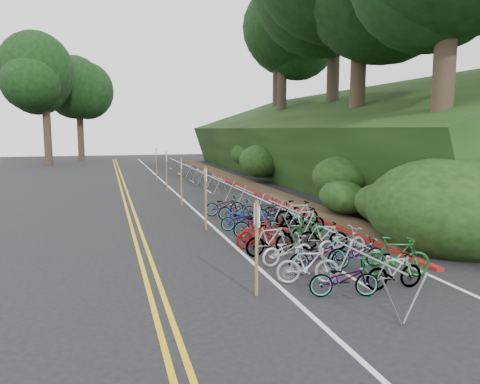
% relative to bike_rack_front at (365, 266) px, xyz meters
% --- Properties ---
extents(ground, '(120.00, 120.00, 0.00)m').
position_rel_bike_rack_front_xyz_m(ground, '(-2.56, 3.29, -0.80)').
color(ground, black).
rests_on(ground, ground).
extents(road_markings, '(7.47, 80.00, 0.01)m').
position_rel_bike_rack_front_xyz_m(road_markings, '(-1.93, 13.38, -0.80)').
color(road_markings, gold).
rests_on(road_markings, ground).
extents(red_curb, '(0.25, 28.00, 0.10)m').
position_rel_bike_rack_front_xyz_m(red_curb, '(3.14, 15.29, -0.75)').
color(red_curb, maroon).
rests_on(red_curb, ground).
extents(embankment, '(14.30, 48.14, 9.11)m').
position_rel_bike_rack_front_xyz_m(embankment, '(10.40, 22.33, 1.76)').
color(embankment, black).
rests_on(embankment, ground).
extents(tree_cluster, '(33.50, 54.91, 20.27)m').
position_rel_bike_rack_front_xyz_m(tree_cluster, '(7.20, 25.32, 11.80)').
color(tree_cluster, '#2D2319').
rests_on(tree_cluster, ground).
extents(bike_rack_front, '(1.10, 3.11, 1.08)m').
position_rel_bike_rack_front_xyz_m(bike_rack_front, '(0.00, 0.00, 0.00)').
color(bike_rack_front, gray).
rests_on(bike_rack_front, ground).
extents(bike_racks_rest, '(1.14, 23.00, 1.17)m').
position_rel_bike_rack_front_xyz_m(bike_racks_rest, '(0.44, 16.29, 0.05)').
color(bike_racks_rest, gray).
rests_on(bike_racks_rest, ground).
extents(signpost_near, '(0.08, 0.40, 2.27)m').
position_rel_bike_rack_front_xyz_m(signpost_near, '(-2.30, 0.92, 0.50)').
color(signpost_near, brown).
rests_on(signpost_near, ground).
extents(signposts_rest, '(0.08, 18.40, 2.50)m').
position_rel_bike_rack_front_xyz_m(signposts_rest, '(-1.96, 17.29, 0.63)').
color(signposts_rest, brown).
rests_on(signposts_rest, ground).
extents(bike_front, '(0.75, 1.63, 0.95)m').
position_rel_bike_rack_front_xyz_m(bike_front, '(-0.87, 5.21, -0.33)').
color(bike_front, maroon).
rests_on(bike_front, ground).
extents(bike_valet, '(3.37, 12.53, 1.09)m').
position_rel_bike_rack_front_xyz_m(bike_valet, '(0.35, 5.44, -0.33)').
color(bike_valet, slate).
rests_on(bike_valet, ground).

